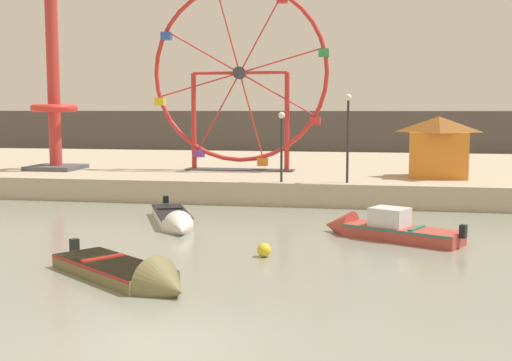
# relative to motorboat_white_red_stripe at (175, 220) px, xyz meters

# --- Properties ---
(ground_plane) EXTENTS (240.00, 240.00, 0.00)m
(ground_plane) POSITION_rel_motorboat_white_red_stripe_xyz_m (3.76, -12.70, -0.24)
(ground_plane) COLOR gray
(quay_promenade) EXTENTS (110.00, 23.21, 1.12)m
(quay_promenade) POSITION_rel_motorboat_white_red_stripe_xyz_m (3.76, 17.40, 0.32)
(quay_promenade) COLOR #B7A88E
(quay_promenade) RESTS_ON ground_plane
(distant_town_skyline) EXTENTS (140.00, 3.00, 4.40)m
(distant_town_skyline) POSITION_rel_motorboat_white_red_stripe_xyz_m (3.76, 41.65, 1.96)
(distant_town_skyline) COLOR #564C47
(distant_town_skyline) RESTS_ON ground_plane
(motorboat_white_red_stripe) EXTENTS (3.41, 5.65, 1.17)m
(motorboat_white_red_stripe) POSITION_rel_motorboat_white_red_stripe_xyz_m (0.00, 0.00, 0.00)
(motorboat_white_red_stripe) COLOR silver
(motorboat_white_red_stripe) RESTS_ON ground_plane
(motorboat_faded_red) EXTENTS (5.20, 3.52, 1.50)m
(motorboat_faded_red) POSITION_rel_motorboat_white_red_stripe_xyz_m (7.96, -0.93, 0.10)
(motorboat_faded_red) COLOR #B24238
(motorboat_faded_red) RESTS_ON ground_plane
(motorboat_olive_wood) EXTENTS (5.14, 4.36, 1.45)m
(motorboat_olive_wood) POSITION_rel_motorboat_white_red_stripe_xyz_m (1.60, -8.47, -0.03)
(motorboat_olive_wood) COLOR olive
(motorboat_olive_wood) RESTS_ON ground_plane
(ferris_wheel_red_frame) EXTENTS (10.01, 1.20, 10.49)m
(ferris_wheel_red_frame) POSITION_rel_motorboat_white_red_stripe_xyz_m (0.12, 11.92, 6.15)
(ferris_wheel_red_frame) COLOR red
(ferris_wheel_red_frame) RESTS_ON quay_promenade
(drop_tower_red_tower) EXTENTS (2.80, 2.80, 14.43)m
(drop_tower_red_tower) POSITION_rel_motorboat_white_red_stripe_xyz_m (-10.43, 10.50, 6.30)
(drop_tower_red_tower) COLOR #BC332D
(drop_tower_red_tower) RESTS_ON quay_promenade
(carnival_booth_orange_canopy) EXTENTS (3.25, 3.01, 3.11)m
(carnival_booth_orange_canopy) POSITION_rel_motorboat_white_red_stripe_xyz_m (10.84, 10.02, 2.50)
(carnival_booth_orange_canopy) COLOR orange
(carnival_booth_orange_canopy) RESTS_ON quay_promenade
(promenade_lamp_near) EXTENTS (0.32, 0.32, 3.34)m
(promenade_lamp_near) POSITION_rel_motorboat_white_red_stripe_xyz_m (3.31, 6.40, 3.11)
(promenade_lamp_near) COLOR #2D2D33
(promenade_lamp_near) RESTS_ON quay_promenade
(promenade_lamp_far) EXTENTS (0.32, 0.32, 4.17)m
(promenade_lamp_far) POSITION_rel_motorboat_white_red_stripe_xyz_m (6.42, 6.63, 3.59)
(promenade_lamp_far) COLOR #2D2D33
(promenade_lamp_far) RESTS_ON quay_promenade
(mooring_buoy_orange) EXTENTS (0.44, 0.44, 0.44)m
(mooring_buoy_orange) POSITION_rel_motorboat_white_red_stripe_xyz_m (4.39, -4.69, -0.02)
(mooring_buoy_orange) COLOR yellow
(mooring_buoy_orange) RESTS_ON ground_plane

